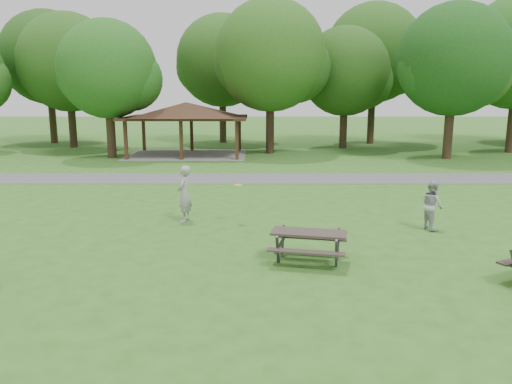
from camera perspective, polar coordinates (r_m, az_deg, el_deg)
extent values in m
plane|color=#2E631C|center=(12.73, -4.59, -9.34)|extent=(160.00, 160.00, 0.00)
cube|color=#4E4F51|center=(26.27, -2.15, 1.57)|extent=(120.00, 3.20, 0.02)
cube|color=#352013|center=(34.44, -14.67, 5.72)|extent=(0.22, 0.22, 2.60)
cube|color=#3C2715|center=(39.67, -12.71, 6.52)|extent=(0.22, 0.22, 2.60)
cube|color=#312011|center=(33.69, -8.54, 5.84)|extent=(0.22, 0.22, 2.60)
cube|color=#321B12|center=(39.02, -7.37, 6.62)|extent=(0.22, 0.22, 2.60)
cube|color=#362213|center=(33.34, -2.21, 5.90)|extent=(0.22, 0.22, 2.60)
cube|color=#361F13|center=(38.72, -1.89, 6.67)|extent=(0.22, 0.22, 2.60)
cube|color=black|center=(36.26, -7.97, 8.43)|extent=(8.60, 6.60, 0.16)
pyramid|color=#342015|center=(36.23, -7.99, 9.35)|extent=(7.01, 7.01, 1.00)
cube|color=gray|center=(36.49, -7.85, 4.25)|extent=(8.40, 6.40, 0.03)
cylinder|color=black|center=(43.61, -20.24, 7.34)|extent=(0.60, 0.60, 3.85)
sphere|color=#1D4714|center=(43.60, -20.69, 13.70)|extent=(7.80, 7.80, 7.80)
sphere|color=#204F16|center=(43.27, -18.25, 12.84)|extent=(5.07, 5.07, 5.07)
sphere|color=#183F12|center=(43.95, -22.68, 12.77)|extent=(4.68, 4.68, 4.68)
cylinder|color=#312116|center=(35.90, -16.24, 6.57)|extent=(0.60, 0.60, 3.50)
sphere|color=#1A4F16|center=(35.82, -16.63, 13.32)|extent=(6.60, 6.60, 6.60)
sphere|color=#184D16|center=(35.71, -14.09, 12.39)|extent=(4.29, 4.29, 4.29)
sphere|color=#144815|center=(36.01, -18.73, 12.39)|extent=(3.96, 3.96, 3.96)
cylinder|color=black|center=(36.96, 1.61, 7.56)|extent=(0.60, 0.60, 4.02)
sphere|color=#214D16|center=(36.96, 1.65, 15.33)|extent=(8.00, 8.00, 8.00)
sphere|color=#194012|center=(37.31, 4.48, 14.04)|extent=(5.20, 5.20, 5.20)
sphere|color=#184413|center=(36.72, -0.92, 14.42)|extent=(4.80, 4.80, 4.80)
cylinder|color=black|center=(41.06, 9.95, 7.36)|extent=(0.60, 0.60, 3.43)
sphere|color=#1B4212|center=(40.99, 10.16, 13.42)|extent=(7.00, 7.00, 7.00)
sphere|color=#1C4914|center=(41.56, 12.24, 12.35)|extent=(4.55, 4.55, 4.55)
sphere|color=#1E4D16|center=(40.56, 8.19, 12.76)|extent=(4.20, 4.20, 4.20)
cylinder|color=#302015|center=(36.36, 21.14, 6.54)|extent=(0.60, 0.60, 3.78)
sphere|color=#123F12|center=(36.32, 21.68, 13.88)|extent=(7.40, 7.40, 7.40)
sphere|color=#1D4714|center=(37.19, 23.86, 12.50)|extent=(4.81, 4.81, 4.81)
sphere|color=#144513|center=(35.60, 19.45, 13.20)|extent=(4.44, 4.44, 4.44)
cylinder|color=#331F16|center=(41.98, 27.17, 6.90)|extent=(0.60, 0.60, 4.20)
sphere|color=#1E4714|center=(41.06, 25.80, 13.33)|extent=(4.92, 4.92, 4.92)
cylinder|color=#312316|center=(47.94, -22.22, 7.82)|extent=(0.60, 0.60, 4.38)
sphere|color=#183F12|center=(47.97, -22.70, 14.00)|extent=(8.00, 8.00, 8.00)
sphere|color=#164D16|center=(47.56, -20.43, 13.23)|extent=(5.20, 5.20, 5.20)
sphere|color=#134313|center=(48.38, -24.53, 13.12)|extent=(4.80, 4.80, 4.80)
cylinder|color=black|center=(45.03, -3.81, 8.30)|extent=(0.60, 0.60, 4.13)
sphere|color=#1D4814|center=(45.04, -3.90, 14.74)|extent=(8.00, 8.00, 8.00)
sphere|color=#134514|center=(45.22, -1.51, 13.74)|extent=(5.20, 5.20, 5.20)
sphere|color=#1D4E16|center=(44.95, -6.00, 13.95)|extent=(4.80, 4.80, 4.80)
cylinder|color=#2F2115|center=(45.04, 13.02, 8.30)|extent=(0.60, 0.60, 4.55)
sphere|color=#1C4714|center=(45.10, 13.34, 15.19)|extent=(8.40, 8.40, 8.40)
sphere|color=#154513|center=(45.79, 15.57, 13.97)|extent=(5.46, 5.46, 5.46)
sphere|color=#1F4A15|center=(44.52, 11.18, 14.52)|extent=(5.04, 5.04, 5.04)
cylinder|color=black|center=(50.91, 27.16, 7.52)|extent=(0.60, 0.60, 4.27)
sphere|color=#134012|center=(50.01, 26.08, 12.78)|extent=(4.80, 4.80, 4.80)
cube|color=#322924|center=(13.41, 6.05, -4.64)|extent=(2.11, 1.19, 0.05)
cube|color=#312823|center=(12.89, 5.70, -6.84)|extent=(2.00, 0.70, 0.04)
cube|color=#312824|center=(14.13, 6.32, -5.20)|extent=(2.00, 0.70, 0.04)
cube|color=#39383B|center=(13.24, 2.51, -6.64)|extent=(0.15, 0.42, 0.86)
cube|color=#39393C|center=(14.02, 3.08, -5.61)|extent=(0.15, 0.42, 0.86)
cube|color=#38383A|center=(13.62, 2.81, -5.98)|extent=(0.40, 1.59, 0.05)
cube|color=#424144|center=(13.08, 9.17, -7.00)|extent=(0.15, 0.42, 0.86)
cube|color=#39393B|center=(13.87, 9.36, -5.93)|extent=(0.15, 0.42, 0.86)
cube|color=#39383B|center=(13.47, 9.27, -6.32)|extent=(0.40, 1.59, 0.05)
cylinder|color=yellow|center=(17.14, -2.06, 0.80)|extent=(0.38, 0.38, 0.02)
imported|color=#9B9B9D|center=(17.61, -8.19, -0.20)|extent=(0.60, 0.80, 1.99)
imported|color=#A9A9AB|center=(17.46, 19.47, -1.44)|extent=(0.79, 0.92, 1.63)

